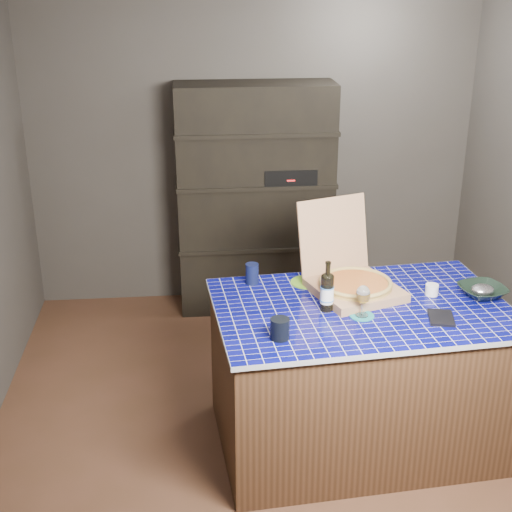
{
  "coord_description": "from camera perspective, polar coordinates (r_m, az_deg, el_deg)",
  "views": [
    {
      "loc": [
        -0.5,
        -3.76,
        2.61
      ],
      "look_at": [
        -0.14,
        0.0,
        1.06
      ],
      "focal_mm": 50.0,
      "sensor_mm": 36.0,
      "label": 1
    }
  ],
  "objects": [
    {
      "name": "wine_glass",
      "position": [
        3.77,
        8.56,
        -3.13
      ],
      "size": [
        0.08,
        0.08,
        0.17
      ],
      "color": "white",
      "rests_on": "teal_trivet"
    },
    {
      "name": "pizza_box",
      "position": [
        4.07,
        7.75,
        -2.0
      ],
      "size": [
        0.59,
        0.65,
        0.48
      ],
      "rotation": [
        0.0,
        0.0,
        0.33
      ],
      "color": "#98774E",
      "rests_on": "kitchen_island"
    },
    {
      "name": "navy_cup",
      "position": [
        4.14,
        -0.32,
        -1.42
      ],
      "size": [
        0.08,
        0.08,
        0.12
      ],
      "primitive_type": "cylinder",
      "color": "black",
      "rests_on": "kitchen_island"
    },
    {
      "name": "shelving_unit",
      "position": [
        5.58,
        -0.02,
        4.55
      ],
      "size": [
        1.2,
        0.41,
        1.8
      ],
      "color": "black",
      "rests_on": "floor"
    },
    {
      "name": "mead_bottle",
      "position": [
        3.82,
        5.7,
        -2.83
      ],
      "size": [
        0.08,
        0.08,
        0.28
      ],
      "color": "black",
      "rests_on": "kitchen_island"
    },
    {
      "name": "kitchen_island",
      "position": [
        4.15,
        8.14,
        -9.39
      ],
      "size": [
        1.68,
        1.15,
        0.88
      ],
      "rotation": [
        0.0,
        0.0,
        0.08
      ],
      "color": "#4D311E",
      "rests_on": "floor"
    },
    {
      "name": "dvd_case",
      "position": [
        3.88,
        14.59,
        -4.8
      ],
      "size": [
        0.16,
        0.2,
        0.01
      ],
      "primitive_type": "cube",
      "rotation": [
        0.0,
        0.0,
        -0.21
      ],
      "color": "black",
      "rests_on": "kitchen_island"
    },
    {
      "name": "bowl",
      "position": [
        4.19,
        17.65,
        -2.71
      ],
      "size": [
        0.3,
        0.3,
        0.06
      ],
      "primitive_type": "imported",
      "rotation": [
        0.0,
        0.0,
        0.21
      ],
      "color": "black",
      "rests_on": "kitchen_island"
    },
    {
      "name": "tumbler",
      "position": [
        3.55,
        1.92,
        -5.83
      ],
      "size": [
        0.1,
        0.1,
        0.11
      ],
      "primitive_type": "cylinder",
      "color": "black",
      "rests_on": "kitchen_island"
    },
    {
      "name": "foil_contents",
      "position": [
        4.19,
        17.67,
        -2.6
      ],
      "size": [
        0.13,
        0.11,
        0.06
      ],
      "primitive_type": "ellipsoid",
      "color": "#AAA8B3",
      "rests_on": "bowl"
    },
    {
      "name": "green_trivet",
      "position": [
        4.18,
        4.09,
        -2.1
      ],
      "size": [
        0.19,
        0.19,
        0.01
      ],
      "primitive_type": "cylinder",
      "color": "#629C21",
      "rests_on": "kitchen_island"
    },
    {
      "name": "teal_trivet",
      "position": [
        3.83,
        8.46,
        -4.75
      ],
      "size": [
        0.13,
        0.13,
        0.01
      ],
      "primitive_type": "cylinder",
      "color": "#17747A",
      "rests_on": "kitchen_island"
    },
    {
      "name": "white_jar",
      "position": [
        4.13,
        13.89,
        -2.63
      ],
      "size": [
        0.07,
        0.07,
        0.06
      ],
      "primitive_type": "cylinder",
      "color": "white",
      "rests_on": "kitchen_island"
    },
    {
      "name": "room",
      "position": [
        4.03,
        1.98,
        2.63
      ],
      "size": [
        3.5,
        3.5,
        3.5
      ],
      "color": "brown",
      "rests_on": "ground"
    }
  ]
}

